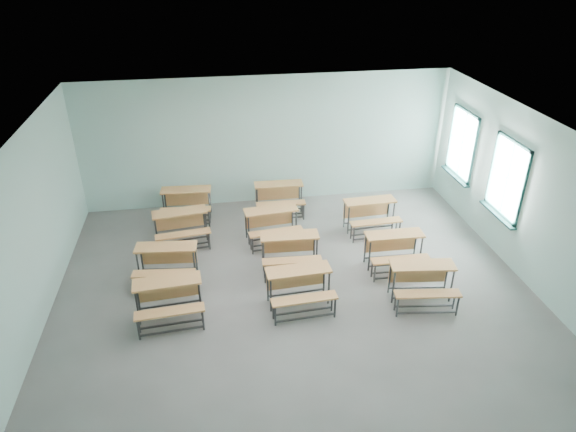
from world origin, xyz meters
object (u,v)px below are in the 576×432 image
object	(u,v)px
desk_unit_r1c0	(166,260)
desk_unit_r2c0	(181,223)
desk_unit_r3c0	(186,200)
desk_unit_r3c1	(279,194)
desk_unit_r1c2	(395,247)
desk_unit_r0c1	(300,284)
desk_unit_r2c2	(371,211)
desk_unit_r0c0	(168,295)
desk_unit_r1c1	(290,248)
desk_unit_r0c2	(423,279)
desk_unit_r2c1	(272,221)

from	to	relation	value
desk_unit_r1c0	desk_unit_r2c0	world-z (taller)	same
desk_unit_r3c0	desk_unit_r3c1	size ratio (longest dim) A/B	1.02
desk_unit_r1c2	desk_unit_r2c0	bearing A→B (deg)	159.75
desk_unit_r1c0	desk_unit_r2c0	xyz separation A→B (m)	(0.25, 1.42, 0.00)
desk_unit_r3c1	desk_unit_r1c2	bearing A→B (deg)	-52.74
desk_unit_r2c0	desk_unit_r3c1	distance (m)	2.57
desk_unit_r0c1	desk_unit_r2c2	distance (m)	3.24
desk_unit_r1c2	desk_unit_r3c1	world-z (taller)	same
desk_unit_r0c0	desk_unit_r1c2	world-z (taller)	same
desk_unit_r1c1	desk_unit_r1c0	bearing A→B (deg)	-176.02
desk_unit_r0c0	desk_unit_r2c0	bearing A→B (deg)	82.34
desk_unit_r1c1	desk_unit_r0c0	bearing A→B (deg)	-149.88
desk_unit_r3c0	desk_unit_r1c2	bearing A→B (deg)	-29.65
desk_unit_r0c0	desk_unit_r2c0	size ratio (longest dim) A/B	0.97
desk_unit_r0c0	desk_unit_r0c2	distance (m)	4.57
desk_unit_r1c0	desk_unit_r2c1	xyz separation A→B (m)	(2.23, 1.20, 0.00)
desk_unit_r2c1	desk_unit_r3c0	size ratio (longest dim) A/B	1.02
desk_unit_r0c2	desk_unit_r1c1	xyz separation A→B (m)	(-2.22, 1.44, 0.00)
desk_unit_r1c1	desk_unit_r2c0	distance (m)	2.58
desk_unit_r2c0	desk_unit_r2c2	xyz separation A→B (m)	(4.26, -0.14, 0.00)
desk_unit_r2c1	desk_unit_r2c0	bearing A→B (deg)	167.86
desk_unit_r2c0	desk_unit_r3c0	world-z (taller)	same
desk_unit_r1c1	desk_unit_r3c0	distance (m)	3.25
desk_unit_r1c1	desk_unit_r1c2	distance (m)	2.12
desk_unit_r1c2	desk_unit_r1c0	bearing A→B (deg)	177.86
desk_unit_r1c1	desk_unit_r2c0	bearing A→B (deg)	150.80
desk_unit_r2c0	desk_unit_r3c1	xyz separation A→B (m)	(2.33, 1.08, 0.00)
desk_unit_r3c0	desk_unit_r1c1	bearing A→B (deg)	-46.05
desk_unit_r2c0	desk_unit_r2c1	world-z (taller)	same
desk_unit_r1c1	desk_unit_r3c1	bearing A→B (deg)	89.67
desk_unit_r0c2	desk_unit_r2c2	distance (m)	2.68
desk_unit_r2c0	desk_unit_r2c2	size ratio (longest dim) A/B	1.05
desk_unit_r3c0	desk_unit_r2c2	bearing A→B (deg)	-12.78
desk_unit_r1c0	desk_unit_r2c0	distance (m)	1.44
desk_unit_r0c0	desk_unit_r0c2	world-z (taller)	same
desk_unit_r1c2	desk_unit_r2c0	size ratio (longest dim) A/B	0.94
desk_unit_r0c2	desk_unit_r2c1	size ratio (longest dim) A/B	1.01
desk_unit_r0c1	desk_unit_r1c2	bearing A→B (deg)	20.43
desk_unit_r2c0	desk_unit_r2c1	xyz separation A→B (m)	(1.98, -0.22, 0.00)
desk_unit_r0c1	desk_unit_r2c2	size ratio (longest dim) A/B	1.01
desk_unit_r0c1	desk_unit_r1c1	size ratio (longest dim) A/B	1.00
desk_unit_r0c0	desk_unit_r0c2	size ratio (longest dim) A/B	0.97
desk_unit_r1c1	desk_unit_r2c2	world-z (taller)	same
desk_unit_r2c0	desk_unit_r2c1	bearing A→B (deg)	-13.68
desk_unit_r0c2	desk_unit_r1c1	bearing A→B (deg)	154.34
desk_unit_r3c1	desk_unit_r3c0	bearing A→B (deg)	-179.27
desk_unit_r0c0	desk_unit_r0c1	size ratio (longest dim) A/B	1.01
desk_unit_r2c0	desk_unit_r2c2	bearing A→B (deg)	-9.24
desk_unit_r1c0	desk_unit_r1c1	xyz separation A→B (m)	(2.44, 0.05, 0.00)
desk_unit_r2c0	desk_unit_r2c1	size ratio (longest dim) A/B	1.01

